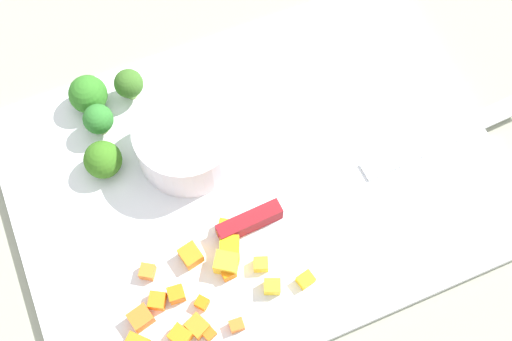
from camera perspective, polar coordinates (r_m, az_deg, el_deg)
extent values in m
plane|color=gray|center=(0.64, 0.00, -0.81)|extent=(4.00, 4.00, 0.00)
cube|color=white|center=(0.64, 0.00, -0.59)|extent=(0.46, 0.34, 0.01)
cylinder|color=white|center=(0.62, -6.13, 2.54)|extent=(0.10, 0.10, 0.05)
cube|color=silver|center=(0.67, 16.11, 2.85)|extent=(0.18, 0.03, 0.00)
cube|color=maroon|center=(0.60, -0.59, -4.50)|extent=(0.06, 0.02, 0.02)
cube|color=orange|center=(0.60, -9.47, -8.72)|extent=(0.02, 0.02, 0.01)
cube|color=orange|center=(0.58, -5.15, -13.39)|extent=(0.02, 0.02, 0.01)
cube|color=orange|center=(0.59, -6.97, -10.69)|extent=(0.02, 0.01, 0.01)
cube|color=orange|center=(0.59, -4.74, -11.46)|extent=(0.01, 0.01, 0.01)
cube|color=orange|center=(0.59, -8.62, -11.20)|extent=(0.02, 0.02, 0.01)
cube|color=orange|center=(0.58, -4.14, -14.01)|extent=(0.01, 0.01, 0.01)
cube|color=orange|center=(0.58, -1.70, -13.37)|extent=(0.01, 0.01, 0.01)
cube|color=orange|center=(0.59, -10.02, -12.58)|extent=(0.02, 0.02, 0.02)
cube|color=orange|center=(0.59, -2.44, -8.89)|extent=(0.01, 0.01, 0.01)
cube|color=orange|center=(0.58, -6.63, -14.18)|extent=(0.02, 0.02, 0.01)
cube|color=orange|center=(0.60, -5.72, -7.40)|extent=(0.02, 0.02, 0.01)
cube|color=yellow|center=(0.59, 0.43, -8.21)|extent=(0.02, 0.02, 0.01)
cube|color=yellow|center=(0.59, -2.59, -8.10)|extent=(0.03, 0.03, 0.02)
cube|color=yellow|center=(0.59, 4.01, -9.64)|extent=(0.02, 0.01, 0.01)
cube|color=yellow|center=(0.60, -2.32, -6.93)|extent=(0.02, 0.03, 0.02)
cube|color=yellow|center=(0.59, 1.43, -10.11)|extent=(0.02, 0.02, 0.01)
cube|color=yellow|center=(0.60, -2.61, -5.08)|extent=(0.02, 0.02, 0.01)
cylinder|color=#94BD61|center=(0.68, -10.84, 6.79)|extent=(0.01, 0.01, 0.01)
sphere|color=#396923|center=(0.66, -11.07, 7.47)|extent=(0.03, 0.03, 0.03)
cylinder|color=#97AD66|center=(0.66, -13.34, 3.75)|extent=(0.01, 0.01, 0.01)
sphere|color=#2E782C|center=(0.65, -13.63, 4.39)|extent=(0.03, 0.03, 0.03)
cylinder|color=#81AF67|center=(0.65, -12.97, 0.40)|extent=(0.01, 0.01, 0.01)
sphere|color=#39731D|center=(0.63, -13.23, 0.93)|extent=(0.04, 0.04, 0.04)
cylinder|color=#8CB668|center=(0.68, -14.18, 5.84)|extent=(0.01, 0.01, 0.01)
sphere|color=#327A24|center=(0.67, -14.46, 6.47)|extent=(0.04, 0.04, 0.04)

